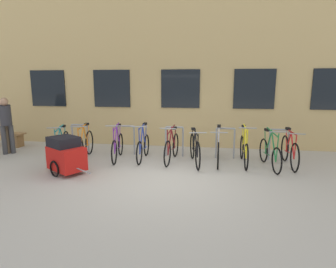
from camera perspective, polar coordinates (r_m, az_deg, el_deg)
ground_plane at (r=6.48m, az=-0.45°, el=-9.08°), size 42.00×42.00×0.00m
storefront_building at (r=11.95m, az=3.99°, el=14.39°), size 28.00×5.36×5.93m
bike_rack at (r=8.16m, az=1.35°, el=-0.96°), size 6.57×0.05×0.92m
bicycle_maroon at (r=7.71m, az=0.80°, el=-2.85°), size 0.44×1.76×1.04m
bicycle_blue at (r=7.90m, az=-5.24°, el=-2.67°), size 0.44×1.62×1.06m
bicycle_silver at (r=7.66m, az=10.49°, el=-3.11°), size 0.44×1.78×1.03m
bicycle_yellow at (r=7.74m, az=15.65°, el=-3.18°), size 0.44×1.79×1.11m
bicycle_orange at (r=8.36m, az=-17.11°, el=-2.15°), size 0.44×1.73×1.04m
bicycle_purple at (r=8.02m, az=-10.53°, el=-2.54°), size 0.44×1.67×1.08m
bicycle_black at (r=7.51m, az=5.64°, el=-3.20°), size 0.50×1.80×0.98m
bicycle_teal at (r=8.67m, az=-21.46°, el=-2.09°), size 0.55×1.71×1.00m
bicycle_red at (r=7.97m, az=24.12°, el=-3.28°), size 0.44×1.75×1.00m
bicycle_green at (r=7.63m, az=20.56°, el=-3.76°), size 0.44×1.72×1.06m
bike_trailer at (r=7.12m, az=-20.60°, el=-4.07°), size 1.40×1.04×0.92m
wooden_bench at (r=11.06m, az=-31.23°, el=-0.47°), size 1.50×0.40×0.48m
person_by_bench at (r=9.74m, az=-30.81°, el=2.12°), size 0.32×0.32×1.72m
person_browsing at (r=9.92m, az=-30.78°, el=2.32°), size 0.32×0.34×1.74m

